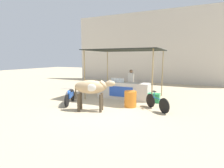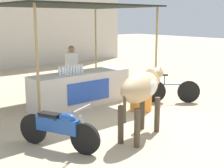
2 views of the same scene
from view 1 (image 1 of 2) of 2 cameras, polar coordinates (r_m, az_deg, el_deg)
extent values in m
plane|color=tan|center=(8.29, -1.87, -7.92)|extent=(60.00, 60.00, 0.00)
cube|color=beige|center=(17.43, 13.25, 11.51)|extent=(16.00, 0.50, 6.69)
cube|color=beige|center=(10.14, 3.73, -2.13)|extent=(3.00, 0.80, 0.96)
cube|color=#264CB2|center=(9.77, 2.86, -2.53)|extent=(1.40, 0.02, 0.58)
cube|color=black|center=(10.26, 4.47, 10.97)|extent=(4.20, 3.20, 0.04)
cylinder|color=#997F51|center=(9.88, -8.96, 2.88)|extent=(0.06, 0.06, 2.79)
cylinder|color=#997F51|center=(8.39, 13.05, 1.80)|extent=(0.06, 0.06, 2.79)
cylinder|color=#997F51|center=(12.36, -1.49, 4.07)|extent=(0.06, 0.06, 2.79)
cylinder|color=#997F51|center=(11.21, 16.12, 3.30)|extent=(0.06, 0.06, 2.79)
cylinder|color=silver|center=(10.28, -0.03, 1.36)|extent=(0.07, 0.07, 0.22)
cylinder|color=white|center=(10.26, -0.03, 2.05)|extent=(0.04, 0.04, 0.03)
cylinder|color=silver|center=(10.24, 0.42, 1.33)|extent=(0.07, 0.07, 0.22)
cylinder|color=white|center=(10.23, 0.42, 2.03)|extent=(0.04, 0.04, 0.03)
cylinder|color=silver|center=(10.21, 0.88, 1.31)|extent=(0.07, 0.07, 0.22)
cylinder|color=white|center=(10.19, 0.89, 2.01)|extent=(0.04, 0.04, 0.03)
cylinder|color=silver|center=(10.17, 1.35, 1.28)|extent=(0.07, 0.07, 0.22)
cylinder|color=white|center=(10.15, 1.35, 1.98)|extent=(0.04, 0.04, 0.03)
cylinder|color=silver|center=(10.13, 1.81, 1.26)|extent=(0.07, 0.07, 0.22)
cylinder|color=white|center=(10.12, 1.82, 1.96)|extent=(0.04, 0.04, 0.03)
cylinder|color=silver|center=(10.10, 2.28, 1.23)|extent=(0.07, 0.07, 0.22)
cylinder|color=white|center=(10.08, 2.29, 1.93)|extent=(0.04, 0.04, 0.03)
cylinder|color=silver|center=(10.07, 2.76, 1.20)|extent=(0.07, 0.07, 0.22)
cylinder|color=white|center=(10.05, 2.76, 1.91)|extent=(0.04, 0.04, 0.03)
cylinder|color=silver|center=(10.03, 3.23, 1.17)|extent=(0.07, 0.07, 0.22)
cylinder|color=white|center=(10.02, 3.24, 1.88)|extent=(0.04, 0.04, 0.03)
cylinder|color=silver|center=(10.00, 3.71, 1.15)|extent=(0.07, 0.07, 0.22)
cylinder|color=white|center=(9.98, 3.72, 1.86)|extent=(0.04, 0.04, 0.03)
cylinder|color=#383842|center=(10.77, 6.18, -1.75)|extent=(0.22, 0.22, 0.88)
cube|color=silver|center=(10.67, 6.24, 2.06)|extent=(0.34, 0.20, 0.56)
sphere|color=#8C6647|center=(10.64, 6.27, 4.15)|extent=(0.20, 0.20, 0.20)
cube|color=#268C4C|center=(9.60, 13.52, -4.40)|extent=(0.60, 0.44, 0.48)
cylinder|color=orange|center=(8.48, 6.03, -4.89)|extent=(0.59, 0.59, 0.77)
ellipsoid|color=tan|center=(7.74, -7.15, -0.95)|extent=(1.49, 0.94, 0.60)
cylinder|color=#493D2C|center=(7.96, -3.31, -5.71)|extent=(0.12, 0.12, 0.78)
cylinder|color=#493D2C|center=(7.61, -3.77, -6.37)|extent=(0.12, 0.12, 0.78)
cylinder|color=#493D2C|center=(8.18, -10.12, -5.45)|extent=(0.12, 0.12, 0.78)
cylinder|color=#493D2C|center=(7.84, -10.88, -6.07)|extent=(0.12, 0.12, 0.78)
cylinder|color=tan|center=(7.61, -2.81, -0.26)|extent=(0.50, 0.37, 0.41)
ellipsoid|color=tan|center=(7.56, -0.57, 0.15)|extent=(0.49, 0.35, 0.26)
cone|color=beige|center=(7.61, -0.65, 1.28)|extent=(0.05, 0.05, 0.10)
cone|color=beige|center=(7.47, -0.79, 1.14)|extent=(0.05, 0.05, 0.10)
cylinder|color=#493D2C|center=(7.97, -11.78, -2.77)|extent=(0.06, 0.06, 0.60)
ellipsoid|color=silver|center=(7.51, -6.81, -1.24)|extent=(0.45, 0.23, 0.32)
cylinder|color=black|center=(8.73, -14.54, -5.32)|extent=(0.32, 0.58, 0.60)
cylinder|color=black|center=(9.86, -12.68, -3.69)|extent=(0.32, 0.58, 0.60)
cube|color=#1E4799|center=(9.25, -13.59, -3.37)|extent=(0.53, 0.90, 0.28)
ellipsoid|color=#1E4799|center=(9.01, -13.97, -2.65)|extent=(0.33, 0.41, 0.20)
cube|color=black|center=(9.39, -13.35, -2.19)|extent=(0.34, 0.48, 0.10)
cylinder|color=#99999E|center=(8.66, -14.59, -1.51)|extent=(0.52, 0.25, 0.03)
cylinder|color=#99999E|center=(8.70, -14.55, -4.01)|extent=(0.13, 0.21, 0.49)
cylinder|color=black|center=(7.78, 16.64, -6.85)|extent=(0.51, 0.48, 0.66)
cylinder|color=black|center=(8.55, 12.42, -5.32)|extent=(0.51, 0.48, 0.66)
cylinder|color=#2659A5|center=(8.11, 14.49, -4.54)|extent=(0.65, 0.60, 0.04)
cylinder|color=#2659A5|center=(8.26, 13.60, -3.43)|extent=(0.03, 0.03, 0.28)
cube|color=black|center=(8.23, 13.64, -2.34)|extent=(0.20, 0.20, 0.04)
camera|label=2|loc=(8.80, -51.58, 6.19)|focal=50.00mm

